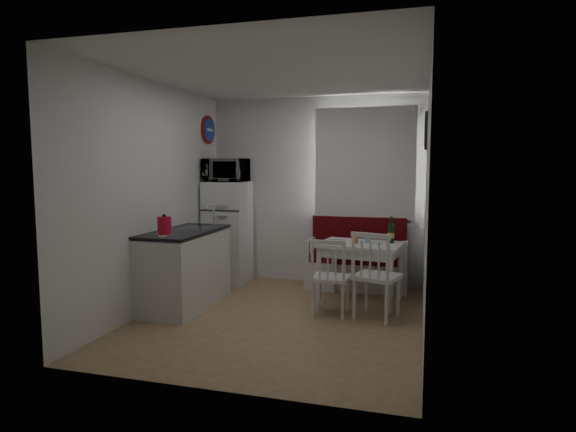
% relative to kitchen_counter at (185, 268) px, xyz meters
% --- Properties ---
extents(floor, '(3.00, 3.50, 0.02)m').
position_rel_kitchen_counter_xyz_m(floor, '(1.20, -0.16, -0.46)').
color(floor, '#92744D').
rests_on(floor, ground).
extents(ceiling, '(3.00, 3.50, 0.02)m').
position_rel_kitchen_counter_xyz_m(ceiling, '(1.20, -0.16, 2.14)').
color(ceiling, white).
rests_on(ceiling, wall_back).
extents(wall_back, '(3.00, 0.02, 2.60)m').
position_rel_kitchen_counter_xyz_m(wall_back, '(1.20, 1.59, 0.84)').
color(wall_back, white).
rests_on(wall_back, floor).
extents(wall_front, '(3.00, 0.02, 2.60)m').
position_rel_kitchen_counter_xyz_m(wall_front, '(1.20, -1.91, 0.84)').
color(wall_front, white).
rests_on(wall_front, floor).
extents(wall_left, '(0.02, 3.50, 2.60)m').
position_rel_kitchen_counter_xyz_m(wall_left, '(-0.30, -0.16, 0.84)').
color(wall_left, white).
rests_on(wall_left, floor).
extents(wall_right, '(0.02, 3.50, 2.60)m').
position_rel_kitchen_counter_xyz_m(wall_right, '(2.70, -0.16, 0.84)').
color(wall_right, white).
rests_on(wall_right, floor).
extents(window, '(1.22, 0.06, 1.47)m').
position_rel_kitchen_counter_xyz_m(window, '(1.90, 1.56, 1.17)').
color(window, silver).
rests_on(window, wall_back).
extents(curtain, '(1.35, 0.02, 1.50)m').
position_rel_kitchen_counter_xyz_m(curtain, '(1.90, 1.49, 1.22)').
color(curtain, white).
rests_on(curtain, wall_back).
extents(kitchen_counter, '(0.62, 1.32, 1.16)m').
position_rel_kitchen_counter_xyz_m(kitchen_counter, '(0.00, 0.00, 0.00)').
color(kitchen_counter, silver).
rests_on(kitchen_counter, floor).
extents(wall_sign, '(0.03, 0.40, 0.40)m').
position_rel_kitchen_counter_xyz_m(wall_sign, '(-0.27, 1.29, 1.69)').
color(wall_sign, navy).
rests_on(wall_sign, wall_left).
extents(picture_frame, '(0.04, 0.52, 0.42)m').
position_rel_kitchen_counter_xyz_m(picture_frame, '(2.67, 0.94, 1.59)').
color(picture_frame, black).
rests_on(picture_frame, wall_right).
extents(bench, '(1.33, 0.51, 0.95)m').
position_rel_kitchen_counter_xyz_m(bench, '(1.84, 1.36, -0.14)').
color(bench, silver).
rests_on(bench, floor).
extents(dining_table, '(1.05, 0.81, 0.73)m').
position_rel_kitchen_counter_xyz_m(dining_table, '(1.96, 0.70, 0.19)').
color(dining_table, silver).
rests_on(dining_table, floor).
extents(chair_left, '(0.41, 0.39, 0.46)m').
position_rel_kitchen_counter_xyz_m(chair_left, '(1.71, 0.04, 0.08)').
color(chair_left, silver).
rests_on(chair_left, floor).
extents(chair_right, '(0.55, 0.54, 0.51)m').
position_rel_kitchen_counter_xyz_m(chair_right, '(2.21, 0.03, 0.13)').
color(chair_right, silver).
rests_on(chair_right, floor).
extents(fridge, '(0.57, 0.57, 1.42)m').
position_rel_kitchen_counter_xyz_m(fridge, '(0.02, 1.24, 0.26)').
color(fridge, white).
rests_on(fridge, floor).
extents(microwave, '(0.58, 0.39, 0.32)m').
position_rel_kitchen_counter_xyz_m(microwave, '(0.02, 1.19, 1.13)').
color(microwave, white).
rests_on(microwave, fridge).
extents(kettle, '(0.17, 0.17, 0.23)m').
position_rel_kitchen_counter_xyz_m(kettle, '(0.05, -0.54, 0.56)').
color(kettle, red).
rests_on(kettle, kitchen_counter).
extents(wine_bottle, '(0.08, 0.08, 0.32)m').
position_rel_kitchen_counter_xyz_m(wine_bottle, '(2.31, 0.80, 0.43)').
color(wine_bottle, '#123819').
rests_on(wine_bottle, dining_table).
extents(drinking_glass_orange, '(0.06, 0.06, 0.10)m').
position_rel_kitchen_counter_xyz_m(drinking_glass_orange, '(1.91, 0.65, 0.32)').
color(drinking_glass_orange, '#DF5C25').
rests_on(drinking_glass_orange, dining_table).
extents(drinking_glass_blue, '(0.06, 0.06, 0.10)m').
position_rel_kitchen_counter_xyz_m(drinking_glass_blue, '(2.04, 0.75, 0.32)').
color(drinking_glass_blue, '#82C4DD').
rests_on(drinking_glass_blue, dining_table).
extents(plate, '(0.23, 0.23, 0.02)m').
position_rel_kitchen_counter_xyz_m(plate, '(1.66, 0.72, 0.28)').
color(plate, white).
rests_on(plate, dining_table).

